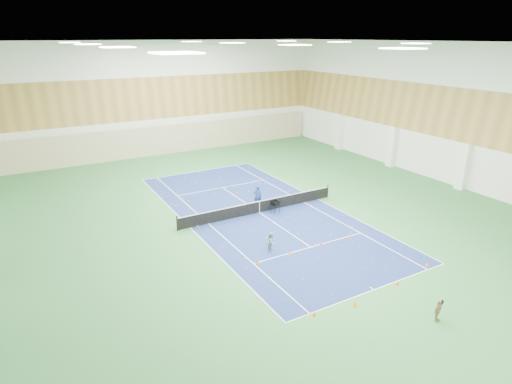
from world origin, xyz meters
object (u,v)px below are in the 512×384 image
(child_court, at_px, (271,242))
(ball_cart, at_px, (275,207))
(coach, at_px, (258,196))
(tennis_net, at_px, (259,206))
(child_apron, at_px, (438,311))

(child_court, relative_size, ball_cart, 1.25)
(coach, xyz_separation_m, child_court, (-2.85, -6.69, -0.26))
(coach, relative_size, child_court, 1.43)
(tennis_net, distance_m, child_court, 6.02)
(child_court, relative_size, child_apron, 1.12)
(tennis_net, distance_m, coach, 1.29)
(ball_cart, bearing_deg, tennis_net, 139.29)
(tennis_net, xyz_separation_m, ball_cart, (1.00, -0.60, -0.07))
(child_apron, bearing_deg, child_court, 97.16)
(child_court, bearing_deg, coach, 37.75)
(ball_cart, bearing_deg, child_apron, -101.05)
(coach, bearing_deg, child_apron, 106.02)
(tennis_net, xyz_separation_m, coach, (0.49, 1.15, 0.31))
(tennis_net, xyz_separation_m, child_court, (-2.36, -5.54, 0.05))
(child_apron, bearing_deg, tennis_net, 82.19)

